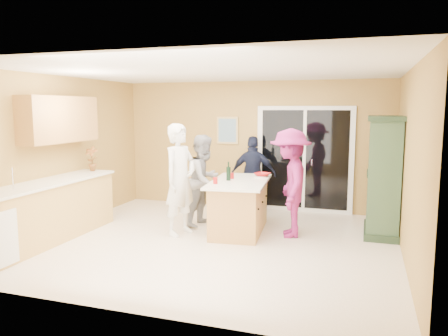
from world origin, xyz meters
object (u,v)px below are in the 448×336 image
(green_hutch, at_px, (384,178))
(woman_white, at_px, (180,180))
(woman_magenta, at_px, (290,183))
(kitchen_island, at_px, (239,208))
(woman_navy, at_px, (253,174))
(woman_grey, at_px, (204,180))

(green_hutch, distance_m, woman_white, 3.29)
(woman_white, xyz_separation_m, woman_magenta, (1.71, 0.46, -0.04))
(kitchen_island, xyz_separation_m, woman_magenta, (0.84, 0.01, 0.46))
(green_hutch, xyz_separation_m, woman_magenta, (-1.42, -0.53, -0.07))
(kitchen_island, relative_size, green_hutch, 0.90)
(kitchen_island, height_order, woman_navy, woman_navy)
(woman_white, bearing_deg, woman_grey, 2.92)
(green_hutch, distance_m, woman_magenta, 1.52)
(green_hutch, height_order, woman_grey, green_hutch)
(woman_magenta, bearing_deg, woman_grey, -110.66)
(woman_grey, distance_m, woman_magenta, 1.56)
(green_hutch, relative_size, woman_white, 1.07)
(woman_navy, bearing_deg, woman_white, 59.97)
(woman_navy, relative_size, woman_magenta, 0.87)
(kitchen_island, height_order, woman_grey, woman_grey)
(woman_grey, xyz_separation_m, woman_navy, (0.58, 1.19, -0.04))
(woman_white, bearing_deg, kitchen_island, -45.81)
(kitchen_island, bearing_deg, woman_grey, 156.49)
(woman_white, relative_size, woman_navy, 1.20)
(woman_white, distance_m, woman_grey, 0.70)
(kitchen_island, distance_m, green_hutch, 2.39)
(kitchen_island, height_order, woman_magenta, woman_magenta)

